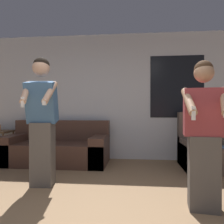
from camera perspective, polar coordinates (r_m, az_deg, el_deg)
wall_back at (r=4.75m, az=1.16°, el=4.07°), size 6.76×0.07×2.70m
couch at (r=4.56m, az=-14.03°, el=-9.23°), size 2.01×0.94×0.84m
armchair at (r=4.36m, az=23.18°, el=-9.32°), size 0.84×0.92×1.02m
person_left at (r=3.18m, az=-17.83°, el=-1.82°), size 0.46×0.53×1.78m
person_right at (r=2.51m, az=22.85°, el=-5.40°), size 0.47×0.49×1.58m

